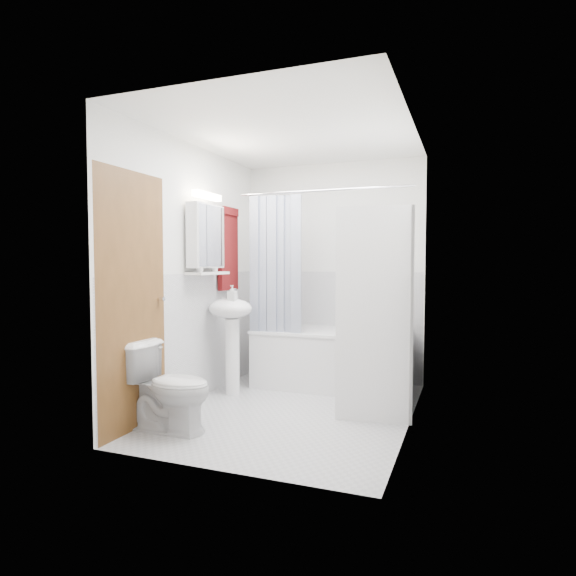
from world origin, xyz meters
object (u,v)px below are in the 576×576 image
(bathtub, at_px, (331,356))
(toilet, at_px, (169,387))
(washer_dryer, at_px, (376,312))
(sink, at_px, (231,323))

(bathtub, relative_size, toilet, 2.27)
(bathtub, xyz_separation_m, washer_dryer, (0.58, -0.67, 0.55))
(sink, bearing_deg, toilet, -88.23)
(toilet, bearing_deg, bathtub, -25.15)
(washer_dryer, bearing_deg, bathtub, 123.88)
(sink, height_order, washer_dryer, washer_dryer)
(washer_dryer, distance_m, toilet, 1.83)
(washer_dryer, bearing_deg, sink, 170.59)
(bathtub, xyz_separation_m, sink, (-0.85, -0.62, 0.37))
(washer_dryer, relative_size, toilet, 2.54)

